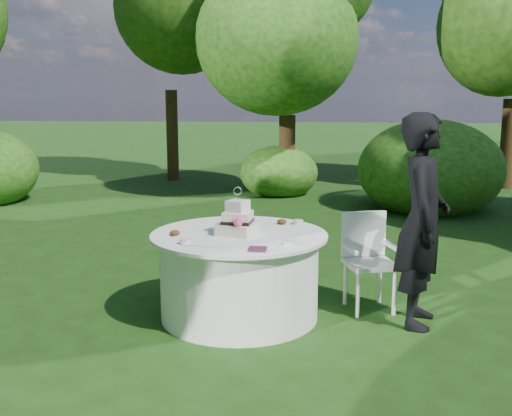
% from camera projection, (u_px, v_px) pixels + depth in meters
% --- Properties ---
extents(ground, '(80.00, 80.00, 0.00)m').
position_uv_depth(ground, '(240.00, 316.00, 5.41)').
color(ground, '#19320D').
rests_on(ground, ground).
extents(napkins, '(0.14, 0.14, 0.02)m').
position_uv_depth(napkins, '(257.00, 249.00, 4.69)').
color(napkins, '#421C35').
rests_on(napkins, table).
extents(feather_plume, '(0.48, 0.07, 0.01)m').
position_uv_depth(feather_plume, '(210.00, 245.00, 4.84)').
color(feather_plume, white).
rests_on(feather_plume, table).
extents(guest, '(0.57, 0.75, 1.83)m').
position_uv_depth(guest, '(423.00, 221.00, 5.09)').
color(guest, black).
rests_on(guest, ground).
extents(table, '(1.56, 1.56, 0.77)m').
position_uv_depth(table, '(239.00, 275.00, 5.34)').
color(table, white).
rests_on(table, ground).
extents(cake, '(0.38, 0.38, 0.42)m').
position_uv_depth(cake, '(238.00, 222.00, 5.21)').
color(cake, beige).
rests_on(cake, table).
extents(chair, '(0.53, 0.53, 0.89)m').
position_uv_depth(chair, '(367.00, 253.00, 5.57)').
color(chair, white).
rests_on(chair, ground).
extents(votives, '(0.99, 0.95, 0.04)m').
position_uv_depth(votives, '(259.00, 235.00, 5.13)').
color(votives, silver).
rests_on(votives, table).
extents(petal_cups, '(0.99, 0.65, 0.05)m').
position_uv_depth(petal_cups, '(231.00, 227.00, 5.41)').
color(petal_cups, '#562D16').
rests_on(petal_cups, table).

